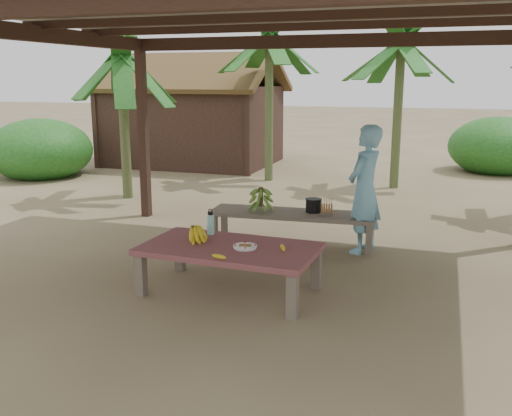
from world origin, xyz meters
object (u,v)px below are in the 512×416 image
(work_table, at_px, (230,252))
(cooking_pot, at_px, (313,206))
(plate, at_px, (245,247))
(bench, at_px, (292,216))
(ripe_banana_bunch, at_px, (192,233))
(woman, at_px, (365,190))
(water_flask, at_px, (211,224))

(work_table, bearing_deg, cooking_pot, 80.27)
(work_table, distance_m, plate, 0.20)
(bench, relative_size, ripe_banana_bunch, 7.41)
(ripe_banana_bunch, height_order, woman, woman)
(bench, xyz_separation_m, cooking_pot, (0.26, 0.10, 0.14))
(plate, height_order, water_flask, water_flask)
(cooking_pot, bearing_deg, water_flask, -116.38)
(cooking_pot, height_order, woman, woman)
(bench, xyz_separation_m, plate, (0.00, -1.93, 0.12))
(ripe_banana_bunch, relative_size, woman, 0.18)
(cooking_pot, bearing_deg, bench, -160.10)
(work_table, bearing_deg, water_flask, 137.47)
(work_table, relative_size, cooking_pot, 8.92)
(ripe_banana_bunch, distance_m, plate, 0.64)
(work_table, xyz_separation_m, plate, (0.18, -0.03, 0.08))
(bench, bearing_deg, water_flask, -113.60)
(ripe_banana_bunch, distance_m, woman, 2.41)
(ripe_banana_bunch, relative_size, plate, 1.22)
(work_table, height_order, plate, plate)
(plate, height_order, cooking_pot, cooking_pot)
(plate, xyz_separation_m, woman, (0.94, 1.90, 0.30))
(water_flask, bearing_deg, plate, -36.08)
(woman, bearing_deg, cooking_pot, -80.69)
(water_flask, bearing_deg, bench, 70.45)
(cooking_pot, distance_m, woman, 0.75)
(bench, distance_m, woman, 1.04)
(water_flask, bearing_deg, cooking_pot, 63.62)
(work_table, bearing_deg, plate, -6.75)
(plate, distance_m, water_flask, 0.69)
(cooking_pot, bearing_deg, plate, -97.27)
(bench, xyz_separation_m, woman, (0.95, -0.03, 0.43))
(woman, bearing_deg, work_table, -11.68)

